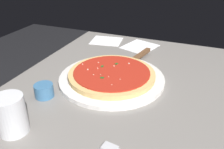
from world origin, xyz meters
name	(u,v)px	position (x,y,z in m)	size (l,w,h in m)	color
restaurant_table	(123,118)	(0.00, 0.00, 0.58)	(0.91, 0.74, 0.74)	black
serving_plate	(112,78)	(0.00, 0.05, 0.74)	(0.36, 0.36, 0.01)	white
pizza	(112,74)	(0.00, 0.05, 0.76)	(0.30, 0.30, 0.02)	#DBB26B
pizza_server	(136,58)	(0.17, 0.01, 0.75)	(0.22, 0.09, 0.01)	silver
cup_tall_drink	(11,115)	(-0.33, 0.17, 0.79)	(0.07, 0.07, 0.10)	silver
cup_small_sauce	(44,91)	(-0.17, 0.20, 0.76)	(0.06, 0.06, 0.04)	teal
napkin_folded_right	(140,47)	(0.34, 0.04, 0.74)	(0.15, 0.13, 0.00)	white
napkin_loose_left	(106,41)	(0.35, 0.22, 0.74)	(0.12, 0.14, 0.00)	white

